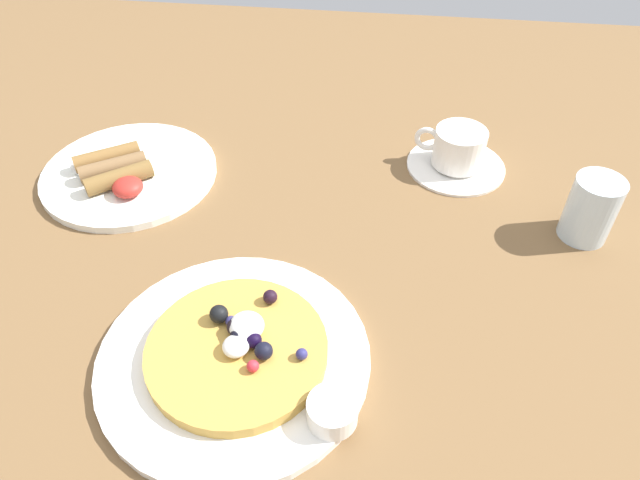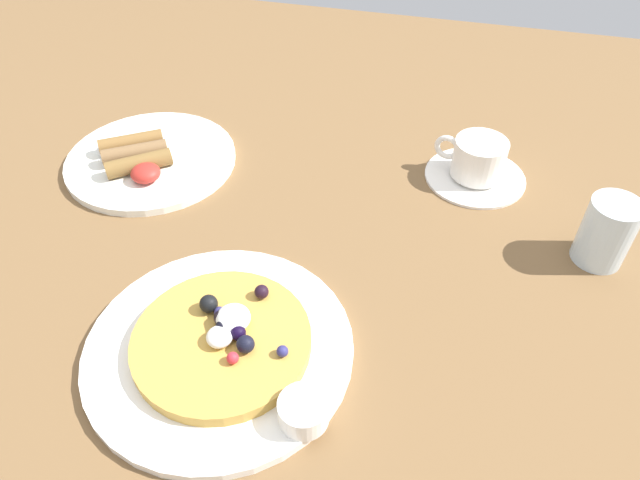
{
  "view_description": "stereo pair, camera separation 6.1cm",
  "coord_description": "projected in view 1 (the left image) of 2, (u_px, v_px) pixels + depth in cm",
  "views": [
    {
      "loc": [
        7.62,
        -47.79,
        50.64
      ],
      "look_at": [
        1.55,
        0.98,
        4.0
      ],
      "focal_mm": 32.58,
      "sensor_mm": 36.0,
      "label": 1
    },
    {
      "loc": [
        13.65,
        -46.65,
        50.64
      ],
      "look_at": [
        1.55,
        0.98,
        4.0
      ],
      "focal_mm": 32.58,
      "sensor_mm": 36.0,
      "label": 2
    }
  ],
  "objects": [
    {
      "name": "coffee_saucer",
      "position": [
        456.0,
        165.0,
        0.85
      ],
      "size": [
        14.16,
        14.16,
        0.82
      ],
      "primitive_type": "cylinder",
      "color": "white",
      "rests_on": "ground_plane"
    },
    {
      "name": "coffee_cup",
      "position": [
        458.0,
        146.0,
        0.82
      ],
      "size": [
        10.1,
        7.3,
        5.34
      ],
      "color": "white",
      "rests_on": "coffee_saucer"
    },
    {
      "name": "syrup_ramekin",
      "position": [
        332.0,
        411.0,
        0.53
      ],
      "size": [
        4.82,
        4.82,
        2.53
      ],
      "color": "white",
      "rests_on": "pancake_plate"
    },
    {
      "name": "fried_breakfast",
      "position": [
        113.0,
        170.0,
        0.81
      ],
      "size": [
        12.99,
        11.78,
        2.66
      ],
      "color": "brown",
      "rests_on": "breakfast_plate"
    },
    {
      "name": "water_glass",
      "position": [
        591.0,
        209.0,
        0.71
      ],
      "size": [
        6.01,
        6.01,
        8.55
      ],
      "primitive_type": "cylinder",
      "color": "silver",
      "rests_on": "ground_plane"
    },
    {
      "name": "ground_plane",
      "position": [
        306.0,
        277.0,
        0.71
      ],
      "size": [
        189.3,
        155.06,
        3.0
      ],
      "primitive_type": "cube",
      "color": "brown"
    },
    {
      "name": "pancake_with_berries",
      "position": [
        238.0,
        348.0,
        0.59
      ],
      "size": [
        18.59,
        18.59,
        3.65
      ],
      "color": "gold",
      "rests_on": "pancake_plate"
    },
    {
      "name": "pancake_plate",
      "position": [
        234.0,
        357.0,
        0.6
      ],
      "size": [
        28.14,
        28.14,
        1.11
      ],
      "primitive_type": "cylinder",
      "color": "white",
      "rests_on": "ground_plane"
    },
    {
      "name": "breakfast_plate",
      "position": [
        130.0,
        173.0,
        0.83
      ],
      "size": [
        24.59,
        24.59,
        1.1
      ],
      "primitive_type": "cylinder",
      "color": "white",
      "rests_on": "ground_plane"
    }
  ]
}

